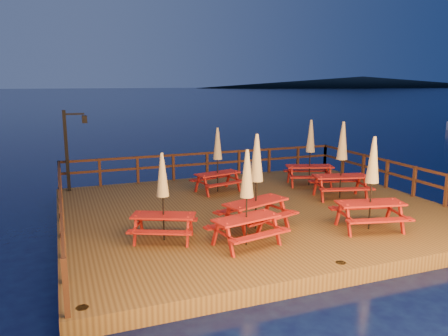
{
  "coord_description": "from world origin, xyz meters",
  "views": [
    {
      "loc": [
        -5.78,
        -12.31,
        4.45
      ],
      "look_at": [
        -0.85,
        0.6,
        1.67
      ],
      "focal_mm": 35.0,
      "sensor_mm": 36.0,
      "label": 1
    }
  ],
  "objects_px": {
    "picnic_table_2": "(372,182)",
    "lamp_post": "(71,143)",
    "picnic_table_1": "(310,152)",
    "picnic_table_0": "(218,159)"
  },
  "relations": [
    {
      "from": "picnic_table_2",
      "to": "lamp_post",
      "type": "bearing_deg",
      "value": 147.56
    },
    {
      "from": "lamp_post",
      "to": "picnic_table_1",
      "type": "relative_size",
      "value": 1.17
    },
    {
      "from": "lamp_post",
      "to": "picnic_table_0",
      "type": "height_order",
      "value": "lamp_post"
    },
    {
      "from": "picnic_table_1",
      "to": "picnic_table_2",
      "type": "xyz_separation_m",
      "value": [
        -1.25,
        -5.12,
        0.01
      ]
    },
    {
      "from": "lamp_post",
      "to": "picnic_table_2",
      "type": "relative_size",
      "value": 1.16
    },
    {
      "from": "picnic_table_0",
      "to": "picnic_table_2",
      "type": "xyz_separation_m",
      "value": [
        2.48,
        -5.41,
        0.11
      ]
    },
    {
      "from": "lamp_post",
      "to": "picnic_table_1",
      "type": "bearing_deg",
      "value": -15.4
    },
    {
      "from": "lamp_post",
      "to": "picnic_table_1",
      "type": "height_order",
      "value": "lamp_post"
    },
    {
      "from": "picnic_table_1",
      "to": "picnic_table_2",
      "type": "relative_size",
      "value": 0.99
    },
    {
      "from": "picnic_table_1",
      "to": "picnic_table_0",
      "type": "bearing_deg",
      "value": -166.08
    }
  ]
}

